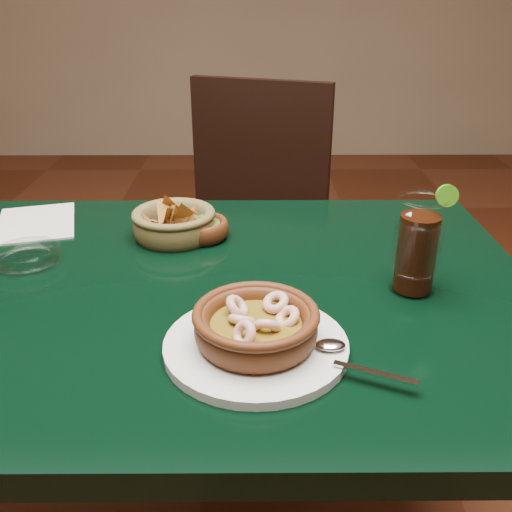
{
  "coord_description": "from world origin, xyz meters",
  "views": [
    {
      "loc": [
        0.14,
        -0.82,
        1.19
      ],
      "look_at": [
        0.14,
        -0.02,
        0.81
      ],
      "focal_mm": 40.0,
      "sensor_mm": 36.0,
      "label": 1
    }
  ],
  "objects_px": {
    "shrimp_plate": "(256,331)",
    "cola_drink": "(417,247)",
    "dining_table": "(174,335)",
    "dining_chair": "(246,237)",
    "chip_basket": "(174,224)"
  },
  "relations": [
    {
      "from": "shrimp_plate",
      "to": "cola_drink",
      "type": "xyz_separation_m",
      "value": [
        0.25,
        0.16,
        0.05
      ]
    },
    {
      "from": "dining_table",
      "to": "cola_drink",
      "type": "height_order",
      "value": "cola_drink"
    },
    {
      "from": "shrimp_plate",
      "to": "chip_basket",
      "type": "height_order",
      "value": "chip_basket"
    },
    {
      "from": "dining_table",
      "to": "dining_chair",
      "type": "bearing_deg",
      "value": 80.74
    },
    {
      "from": "shrimp_plate",
      "to": "cola_drink",
      "type": "relative_size",
      "value": 1.8
    },
    {
      "from": "dining_chair",
      "to": "shrimp_plate",
      "type": "distance_m",
      "value": 0.93
    },
    {
      "from": "shrimp_plate",
      "to": "cola_drink",
      "type": "bearing_deg",
      "value": 33.35
    },
    {
      "from": "chip_basket",
      "to": "cola_drink",
      "type": "height_order",
      "value": "cola_drink"
    },
    {
      "from": "shrimp_plate",
      "to": "cola_drink",
      "type": "height_order",
      "value": "cola_drink"
    },
    {
      "from": "shrimp_plate",
      "to": "chip_basket",
      "type": "distance_m",
      "value": 0.41
    },
    {
      "from": "dining_table",
      "to": "cola_drink",
      "type": "relative_size",
      "value": 6.81
    },
    {
      "from": "chip_basket",
      "to": "cola_drink",
      "type": "relative_size",
      "value": 1.08
    },
    {
      "from": "dining_table",
      "to": "chip_basket",
      "type": "relative_size",
      "value": 6.28
    },
    {
      "from": "dining_table",
      "to": "dining_chair",
      "type": "height_order",
      "value": "dining_chair"
    },
    {
      "from": "dining_table",
      "to": "cola_drink",
      "type": "bearing_deg",
      "value": -3.24
    }
  ]
}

